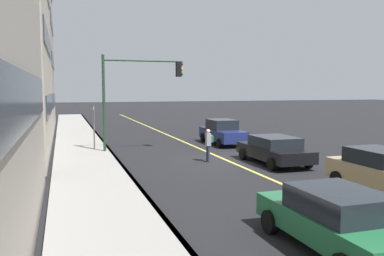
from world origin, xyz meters
The scene contains 11 objects.
ground centered at (0.00, 0.00, 0.00)m, with size 200.00×200.00×0.00m, color black.
sidewalk_slab centered at (0.00, 6.97, 0.07)m, with size 80.00×3.17×0.15m, color gray.
curb_edge centered at (0.00, 5.46, 0.07)m, with size 80.00×0.16×0.15m, color slate.
lane_stripe_center centered at (0.00, 0.00, 0.01)m, with size 80.00×0.16×0.01m, color #D8CC4C.
car_tan centered at (-8.12, -2.61, 0.80)m, with size 4.35×1.89×1.57m.
car_black centered at (-1.79, -1.86, 0.72)m, with size 4.65×2.12×1.37m.
car_green centered at (-11.86, 2.21, 0.74)m, with size 4.34×1.93×1.44m.
car_navy centered at (5.71, -2.15, 0.82)m, with size 4.71×1.89×1.66m.
pedestrian_with_backpack centered at (-0.25, 1.02, 0.97)m, with size 0.42×0.40×1.67m.
traffic_light_mast centered at (4.05, 3.94, 3.90)m, with size 0.28×4.77×5.62m.
street_sign_post centered at (5.12, 6.29, 1.64)m, with size 0.60×0.08×2.77m.
Camera 1 is at (-19.36, 8.05, 3.67)m, focal length 37.84 mm.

